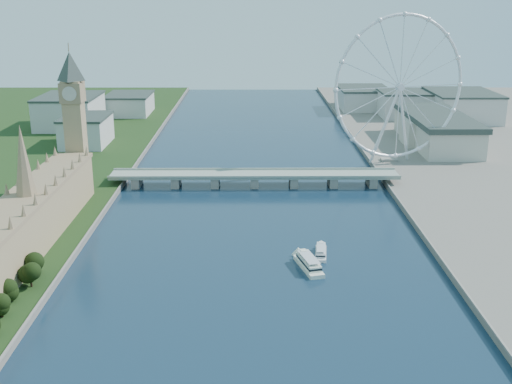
{
  "coord_description": "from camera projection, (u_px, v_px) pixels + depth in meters",
  "views": [
    {
      "loc": [
        -1.98,
        -173.1,
        139.54
      ],
      "look_at": [
        0.61,
        210.0,
        22.32
      ],
      "focal_mm": 45.0,
      "sensor_mm": 36.0,
      "label": 1
    }
  ],
  "objects": [
    {
      "name": "tour_boat_far",
      "position": [
        308.0,
        268.0,
        343.2
      ],
      "size": [
        16.02,
        33.44,
        7.18
      ],
      "primitive_type": null,
      "rotation": [
        0.0,
        0.0,
        0.25
      ],
      "color": "silver",
      "rests_on": "ground"
    },
    {
      "name": "london_eye",
      "position": [
        400.0,
        88.0,
        526.91
      ],
      "size": [
        113.6,
        39.12,
        124.3
      ],
      "color": "silver",
      "rests_on": "ground"
    },
    {
      "name": "parliament_range",
      "position": [
        30.0,
        220.0,
        362.69
      ],
      "size": [
        24.0,
        200.0,
        70.0
      ],
      "color": "tan",
      "rests_on": "ground"
    },
    {
      "name": "westminster_bridge",
      "position": [
        254.0,
        177.0,
        491.29
      ],
      "size": [
        220.0,
        22.0,
        9.5
      ],
      "color": "gray",
      "rests_on": "ground"
    },
    {
      "name": "big_ben",
      "position": [
        73.0,
        104.0,
        451.89
      ],
      "size": [
        20.02,
        20.02,
        110.0
      ],
      "color": "tan",
      "rests_on": "ground"
    },
    {
      "name": "city_skyline",
      "position": [
        287.0,
        107.0,
        737.21
      ],
      "size": [
        505.0,
        280.0,
        32.0
      ],
      "color": "beige",
      "rests_on": "ground"
    },
    {
      "name": "county_hall",
      "position": [
        435.0,
        147.0,
        618.67
      ],
      "size": [
        54.0,
        144.0,
        35.0
      ],
      "primitive_type": null,
      "color": "beige",
      "rests_on": "ground"
    },
    {
      "name": "tour_boat_near",
      "position": [
        321.0,
        255.0,
        360.5
      ],
      "size": [
        9.26,
        25.8,
        5.53
      ],
      "primitive_type": null,
      "rotation": [
        0.0,
        0.0,
        -0.12
      ],
      "color": "silver",
      "rests_on": "ground"
    }
  ]
}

